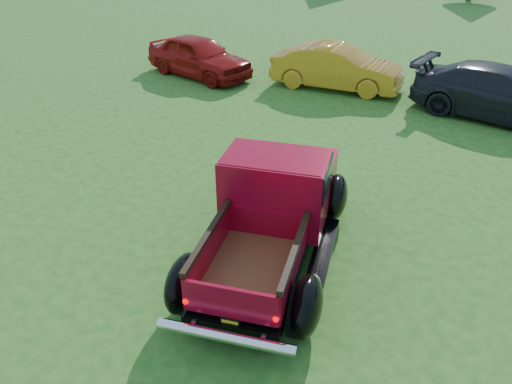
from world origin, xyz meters
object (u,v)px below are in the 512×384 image
Objects in this scene: show_car_yellow at (337,67)px; pickup_truck at (275,205)px; show_car_grey at (503,94)px; show_car_red at (199,56)px.

pickup_truck is at bearing -170.89° from show_car_yellow.
show_car_yellow is at bearing 90.65° from pickup_truck.
show_car_grey is (2.11, 9.22, -0.13)m from pickup_truck.
pickup_truck reaches higher than show_car_red.
show_car_red is 5.09m from show_car_yellow.
show_car_grey is (10.13, 1.68, 0.02)m from show_car_red.
show_car_yellow is at bearing 94.78° from show_car_grey.
show_car_grey is at bearing -73.89° from show_car_red.
pickup_truck is 1.03× the size of show_car_grey.
show_car_yellow is (4.85, 1.52, -0.00)m from show_car_red.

